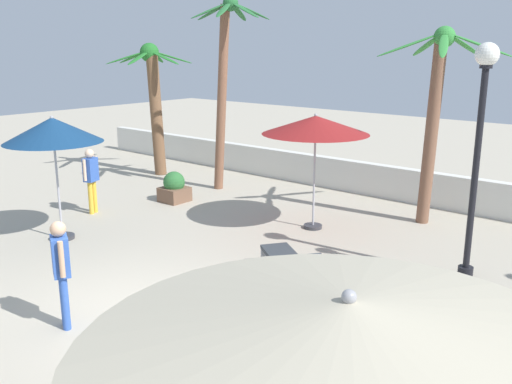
# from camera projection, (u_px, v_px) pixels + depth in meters

# --- Properties ---
(ground_plane) EXTENTS (56.00, 56.00, 0.00)m
(ground_plane) POSITION_uv_depth(u_px,v_px,m) (127.00, 314.00, 9.08)
(ground_plane) COLOR #B2A893
(boundary_wall) EXTENTS (25.20, 0.30, 0.93)m
(boundary_wall) POSITION_uv_depth(u_px,v_px,m) (393.00, 183.00, 15.84)
(boundary_wall) COLOR silver
(boundary_wall) RESTS_ON ground_plane
(patio_umbrella_0) EXTENTS (2.48, 2.48, 2.73)m
(patio_umbrella_0) POSITION_uv_depth(u_px,v_px,m) (316.00, 126.00, 12.77)
(patio_umbrella_0) COLOR #333338
(patio_umbrella_0) RESTS_ON ground_plane
(patio_umbrella_1) EXTENTS (2.99, 2.99, 3.00)m
(patio_umbrella_1) POSITION_uv_depth(u_px,v_px,m) (348.00, 331.00, 2.91)
(patio_umbrella_1) COLOR #333338
(patio_umbrella_1) RESTS_ON ground_plane
(patio_umbrella_2) EXTENTS (2.11, 2.11, 2.77)m
(patio_umbrella_2) POSITION_uv_depth(u_px,v_px,m) (53.00, 131.00, 12.04)
(patio_umbrella_2) COLOR #333338
(patio_umbrella_2) RESTS_ON ground_plane
(palm_tree_0) EXTENTS (2.78, 2.92, 4.66)m
(palm_tree_0) POSITION_uv_depth(u_px,v_px,m) (436.00, 103.00, 13.05)
(palm_tree_0) COLOR brown
(palm_tree_0) RESTS_ON ground_plane
(palm_tree_1) EXTENTS (2.83, 2.59, 4.33)m
(palm_tree_1) POSITION_uv_depth(u_px,v_px,m) (154.00, 93.00, 18.49)
(palm_tree_1) COLOR brown
(palm_tree_1) RESTS_ON ground_plane
(palm_tree_2) EXTENTS (2.30, 2.20, 5.57)m
(palm_tree_2) POSITION_uv_depth(u_px,v_px,m) (224.00, 74.00, 16.08)
(palm_tree_2) COLOR brown
(palm_tree_2) RESTS_ON ground_plane
(lamp_post_0) EXTENTS (0.41, 0.41, 4.28)m
(lamp_post_0) POSITION_uv_depth(u_px,v_px,m) (480.00, 129.00, 9.85)
(lamp_post_0) COLOR black
(lamp_post_0) RESTS_ON ground_plane
(lounge_chair_0) EXTENTS (1.87, 1.52, 0.84)m
(lounge_chair_0) POSITION_uv_depth(u_px,v_px,m) (289.00, 261.00, 10.31)
(lounge_chair_0) COLOR #B7B7BC
(lounge_chair_0) RESTS_ON ground_plane
(lounge_chair_1) EXTENTS (0.76, 1.94, 0.84)m
(lounge_chair_1) POSITION_uv_depth(u_px,v_px,m) (175.00, 366.00, 6.91)
(lounge_chair_1) COLOR #B7B7BC
(lounge_chair_1) RESTS_ON ground_plane
(guest_0) EXTENTS (0.51, 0.38, 1.71)m
(guest_0) POSITION_uv_depth(u_px,v_px,m) (61.00, 264.00, 8.41)
(guest_0) COLOR #3359B2
(guest_0) RESTS_ON ground_plane
(guest_1) EXTENTS (0.35, 0.53, 1.69)m
(guest_1) POSITION_uv_depth(u_px,v_px,m) (91.00, 175.00, 14.35)
(guest_1) COLOR gold
(guest_1) RESTS_ON ground_plane
(planter) EXTENTS (0.70, 0.70, 0.85)m
(planter) POSITION_uv_depth(u_px,v_px,m) (174.00, 188.00, 15.62)
(planter) COLOR brown
(planter) RESTS_ON ground_plane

